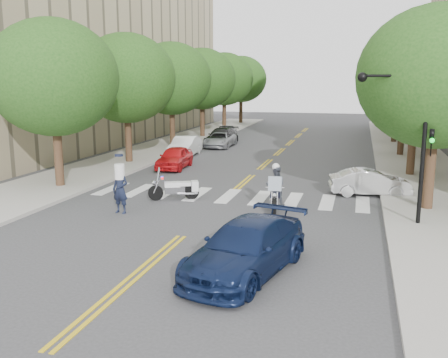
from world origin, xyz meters
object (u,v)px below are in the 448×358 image
at_px(motorcycle_parked, 178,188).
at_px(officer_standing, 120,190).
at_px(sedan_blue, 246,248).
at_px(motorcycle_police, 276,189).
at_px(convertible, 370,182).

relative_size(motorcycle_parked, officer_standing, 1.12).
xyz_separation_m(officer_standing, sedan_blue, (6.49, -5.08, -0.25)).
bearing_deg(sedan_blue, motorcycle_police, 107.25).
height_order(motorcycle_parked, sedan_blue, motorcycle_parked).
relative_size(motorcycle_parked, sedan_blue, 0.43).
relative_size(convertible, sedan_blue, 0.74).
bearing_deg(officer_standing, motorcycle_parked, 74.12).
xyz_separation_m(motorcycle_parked, sedan_blue, (5.03, -7.96, 0.22)).
bearing_deg(motorcycle_parked, officer_standing, 128.58).
height_order(motorcycle_parked, officer_standing, officer_standing).
bearing_deg(officer_standing, motorcycle_police, 30.99).
bearing_deg(convertible, motorcycle_parked, 100.34).
xyz_separation_m(motorcycle_police, motorcycle_parked, (-4.65, 0.66, -0.37)).
distance_m(motorcycle_police, convertible, 5.56).
height_order(convertible, sedan_blue, sedan_blue).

